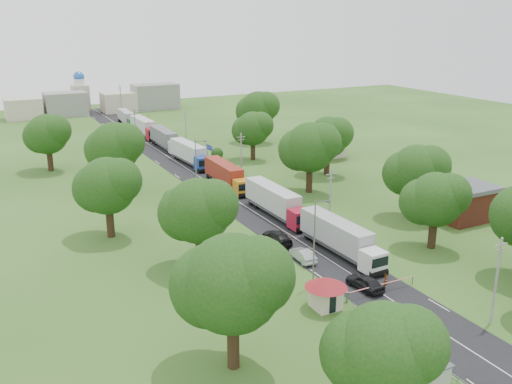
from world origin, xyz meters
TOP-DOWN VIEW (x-y plane):
  - ground at (0.00, 0.00)m, footprint 260.00×260.00m
  - road at (0.00, 20.00)m, footprint 8.00×200.00m
  - boom_barrier at (-1.36, -25.00)m, footprint 9.22×0.35m
  - guard_booth at (-7.20, -25.00)m, footprint 4.40×4.40m
  - kiosk at (-7.00, -40.00)m, footprint 2.30×2.30m
  - guard_rail at (-5.00, -35.00)m, footprint 0.10×17.00m
  - info_sign at (5.20, 35.00)m, footprint 0.12×3.10m
  - pole_0 at (5.50, -35.00)m, footprint 1.60×0.24m
  - pole_1 at (5.50, -7.00)m, footprint 1.60×0.24m
  - pole_2 at (5.50, 21.00)m, footprint 1.60×0.24m
  - pole_3 at (5.50, 49.00)m, footprint 1.60×0.24m
  - pole_4 at (5.50, 77.00)m, footprint 1.60×0.24m
  - pole_5 at (5.50, 105.00)m, footprint 1.60×0.24m
  - lamp_0 at (-5.35, -20.00)m, footprint 2.03×0.22m
  - lamp_1 at (-5.35, 15.00)m, footprint 2.03×0.22m
  - lamp_2 at (-5.35, 50.00)m, footprint 2.03×0.22m
  - tree_2 at (13.99, -17.86)m, footprint 8.00×8.00m
  - tree_3 at (19.99, -7.84)m, footprint 8.80×8.80m
  - tree_4 at (12.99, 10.17)m, footprint 9.60×9.60m
  - tree_5 at (21.99, 18.16)m, footprint 8.80×8.80m
  - tree_6 at (14.99, 35.14)m, footprint 8.00×8.00m
  - tree_7 at (23.99, 50.17)m, footprint 9.60×9.60m
  - tree_8 at (-14.01, -41.86)m, footprint 8.00×8.00m
  - tree_9 at (-20.01, -29.83)m, footprint 9.60×9.60m
  - tree_10 at (-15.01, -9.84)m, footprint 8.80×8.80m
  - tree_11 at (-22.01, 5.16)m, footprint 8.80×8.80m
  - tree_12 at (-16.01, 25.17)m, footprint 9.60×9.60m
  - tree_13 at (-24.01, 45.16)m, footprint 8.80×8.80m
  - house_brick at (26.00, -12.00)m, footprint 8.60×6.60m
  - house_cream at (30.00, 30.00)m, footprint 10.08×10.08m
  - distant_town at (0.68, 110.00)m, footprint 52.00×8.00m
  - church at (-4.00, 118.00)m, footprint 5.00×5.00m
  - truck_0 at (2.21, -14.27)m, footprint 2.95×15.25m
  - truck_1 at (2.04, 2.01)m, footprint 2.79×15.64m
  - truck_2 at (1.81, 19.50)m, footprint 2.84×14.85m
  - truck_3 at (1.88, 37.32)m, footprint 3.34×15.36m
  - truck_4 at (2.09, 53.43)m, footprint 2.71×15.24m
  - truck_5 at (1.99, 69.60)m, footprint 2.85×15.49m
  - truck_6 at (2.17, 86.38)m, footprint 2.91×13.67m
  - car_lane_front at (-1.00, -23.50)m, footprint 2.36×4.97m
  - car_lane_mid at (-3.00, -13.85)m, footprint 1.87×4.64m
  - car_lane_rear at (-3.00, -7.45)m, footprint 2.56×5.75m
  - car_verge_near at (6.24, 10.70)m, footprint 2.89×5.06m
  - car_verge_far at (6.94, 33.85)m, footprint 1.96×4.42m
  - pedestrian_near at (1.03, -24.50)m, footprint 0.79×0.77m
  - pedestrian_booth at (-6.50, -26.00)m, footprint 0.93×0.96m

SIDE VIEW (x-z plane):
  - ground at x=0.00m, z-range 0.00..0.00m
  - road at x=0.00m, z-range -0.02..0.02m
  - guard_rail at x=-5.00m, z-range -0.85..0.85m
  - car_verge_near at x=6.24m, z-range 0.00..1.33m
  - car_verge_far at x=6.94m, z-range 0.00..1.48m
  - car_lane_mid at x=-3.00m, z-range 0.00..1.50m
  - pedestrian_booth at x=-6.50m, z-range 0.00..1.56m
  - car_lane_rear at x=-3.00m, z-range 0.00..1.64m
  - car_lane_front at x=-1.00m, z-range 0.00..1.64m
  - boom_barrier at x=-1.36m, z-range 0.30..1.48m
  - pedestrian_near at x=1.03m, z-range 0.00..1.83m
  - kiosk at x=-7.00m, z-range 0.02..2.43m
  - truck_6 at x=2.17m, z-range 0.12..3.89m
  - guard_booth at x=-7.20m, z-range 0.44..3.89m
  - truck_2 at x=1.81m, z-range 0.13..4.24m
  - truck_0 at x=2.21m, z-range 0.13..4.35m
  - truck_4 at x=2.09m, z-range 0.13..4.35m
  - truck_3 at x=1.88m, z-range 0.13..4.37m
  - truck_5 at x=1.99m, z-range 0.13..4.42m
  - truck_1 at x=2.04m, z-range 0.13..4.47m
  - house_brick at x=26.00m, z-range 0.05..5.25m
  - info_sign at x=5.20m, z-range 0.95..5.05m
  - distant_town at x=0.68m, z-range -0.51..7.49m
  - house_cream at x=30.00m, z-range 0.74..6.54m
  - pole_0 at x=5.50m, z-range 0.18..9.18m
  - pole_1 at x=5.50m, z-range 0.18..9.18m
  - pole_2 at x=5.50m, z-range 0.18..9.18m
  - pole_3 at x=5.50m, z-range 0.18..9.18m
  - pole_4 at x=5.50m, z-range 0.18..9.18m
  - pole_5 at x=5.50m, z-range 0.18..9.18m
  - church at x=-4.00m, z-range -0.76..11.54m
  - lamp_0 at x=-5.35m, z-range 0.55..10.55m
  - lamp_1 at x=-5.35m, z-range 0.55..10.55m
  - lamp_2 at x=-5.35m, z-range 0.55..10.55m
  - tree_2 at x=13.99m, z-range 1.55..11.65m
  - tree_6 at x=14.99m, z-range 1.55..11.65m
  - tree_8 at x=-14.01m, z-range 1.55..11.65m
  - tree_3 at x=19.99m, z-range 1.69..12.76m
  - tree_5 at x=21.99m, z-range 1.69..12.76m
  - tree_10 at x=-15.01m, z-range 1.69..12.76m
  - tree_11 at x=-22.01m, z-range 1.69..12.76m
  - tree_13 at x=-24.01m, z-range 1.69..12.76m
  - tree_4 at x=12.99m, z-range 1.83..13.88m
  - tree_7 at x=23.99m, z-range 1.83..13.88m
  - tree_9 at x=-20.01m, z-range 1.83..13.88m
  - tree_12 at x=-16.01m, z-range 1.83..13.88m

